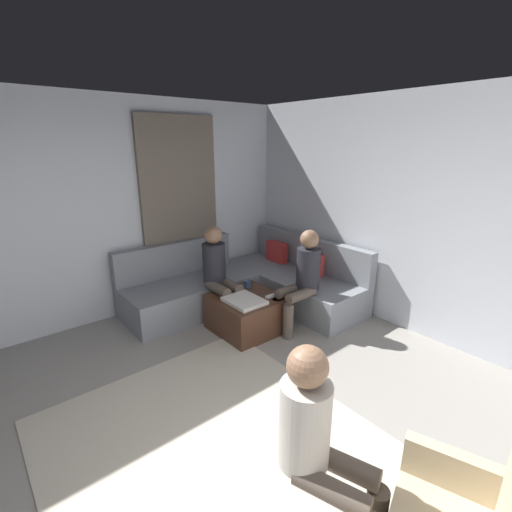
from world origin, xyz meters
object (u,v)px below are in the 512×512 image
Objects in this scene: person_on_couch_side at (219,271)px; person_on_armchair at (321,442)px; sectional_couch at (249,284)px; coffee_mug at (248,284)px; ottoman at (247,313)px; game_remote at (271,296)px; person_on_couch_back at (302,276)px.

person_on_couch_side is 1.02× the size of person_on_armchair.
sectional_couch is 0.49m from coffee_mug.
person_on_couch_side reaches higher than coffee_mug.
ottoman is 0.36m from game_remote.
person_on_couch_side is (-0.20, -0.29, 0.19)m from coffee_mug.
sectional_couch is 0.74m from ottoman.
ottoman is 0.38m from coffee_mug.
coffee_mug reaches higher than ottoman.
coffee_mug is (-0.22, 0.18, 0.26)m from ottoman.
person_on_couch_side is at bearing -164.92° from ottoman.
sectional_couch is 26.84× the size of coffee_mug.
person_on_armchair is at bearing 135.71° from person_on_couch_back.
person_on_couch_side reaches higher than sectional_couch.
person_on_couch_back reaches higher than ottoman.
coffee_mug is (0.35, -0.30, 0.19)m from sectional_couch.
person_on_couch_back reaches higher than coffee_mug.
person_on_couch_side is at bearing -131.49° from person_on_armchair.
ottoman is 0.62m from person_on_couch_side.
ottoman is 0.63× the size of person_on_couch_back.
ottoman is at bearing -39.29° from coffee_mug.
game_remote is at bearing -19.09° from sectional_couch.
person_on_couch_side is (-0.79, -0.65, 0.00)m from person_on_couch_back.
sectional_couch is 1.01m from person_on_couch_back.
game_remote is 0.12× the size of person_on_couch_side.
ottoman is 5.07× the size of game_remote.
coffee_mug is at bearing -174.29° from game_remote.
coffee_mug is 2.71m from person_on_armchair.
sectional_couch is 2.16× the size of person_on_armchair.
person_on_armchair is (2.34, -1.36, 0.17)m from coffee_mug.
sectional_couch reaches higher than ottoman.
game_remote is at bearing 50.71° from ottoman.
person_on_couch_side is (0.15, -0.59, 0.38)m from sectional_couch.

